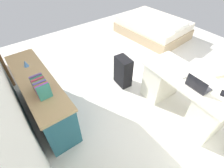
{
  "coord_description": "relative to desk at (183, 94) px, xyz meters",
  "views": [
    {
      "loc": [
        -2.08,
        2.41,
        2.47
      ],
      "look_at": [
        -0.46,
        1.21,
        0.6
      ],
      "focal_mm": 27.64,
      "sensor_mm": 36.0,
      "label": 1
    }
  ],
  "objects": [
    {
      "name": "ground_plane",
      "position": [
        1.18,
        -0.26,
        -0.39
      ],
      "size": [
        6.12,
        6.12,
        0.0
      ],
      "primitive_type": "plane",
      "color": "silver"
    },
    {
      "name": "desk",
      "position": [
        0.0,
        0.0,
        0.0
      ],
      "size": [
        1.47,
        0.72,
        0.74
      ],
      "color": "silver",
      "rests_on": "ground_plane"
    },
    {
      "name": "office_chair",
      "position": [
        0.05,
        -0.89,
        0.03
      ],
      "size": [
        0.61,
        0.61,
        0.94
      ],
      "color": "black",
      "rests_on": "ground_plane"
    },
    {
      "name": "credenza",
      "position": [
        1.35,
        1.92,
        0.0
      ],
      "size": [
        1.8,
        0.48,
        0.78
      ],
      "color": "#235B6B",
      "rests_on": "ground_plane"
    },
    {
      "name": "bed",
      "position": [
        2.3,
        -1.73,
        -0.14
      ],
      "size": [
        2.0,
        1.55,
        0.58
      ],
      "color": "tan",
      "rests_on": "ground_plane"
    },
    {
      "name": "suitcase_black",
      "position": [
        1.14,
        0.36,
        -0.08
      ],
      "size": [
        0.38,
        0.25,
        0.62
      ],
      "primitive_type": "cube",
      "rotation": [
        0.0,
        0.0,
        -0.09
      ],
      "color": "black",
      "rests_on": "ground_plane"
    },
    {
      "name": "laptop",
      "position": [
        -0.19,
        0.11,
        0.4
      ],
      "size": [
        0.32,
        0.23,
        0.21
      ],
      "color": "#333338",
      "rests_on": "desk"
    },
    {
      "name": "computer_mouse",
      "position": [
        0.07,
        0.06,
        0.37
      ],
      "size": [
        0.06,
        0.1,
        0.03
      ],
      "primitive_type": "ellipsoid",
      "rotation": [
        0.0,
        0.0,
        -0.04
      ],
      "color": "white",
      "rests_on": "desk"
    },
    {
      "name": "cell_phone_near_laptop",
      "position": [
        -0.48,
        -0.09,
        0.36
      ],
      "size": [
        0.1,
        0.15,
        0.01
      ],
      "primitive_type": "cube",
      "rotation": [
        0.0,
        0.0,
        0.28
      ],
      "color": "black",
      "rests_on": "desk"
    },
    {
      "name": "book_row",
      "position": [
        1.0,
        1.92,
        0.49
      ],
      "size": [
        0.31,
        0.17,
        0.23
      ],
      "color": "teal",
      "rests_on": "credenza"
    },
    {
      "name": "figurine_small",
      "position": [
        1.74,
        1.92,
        0.45
      ],
      "size": [
        0.08,
        0.08,
        0.11
      ],
      "primitive_type": "cone",
      "color": "#4C7FBF",
      "rests_on": "credenza"
    }
  ]
}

